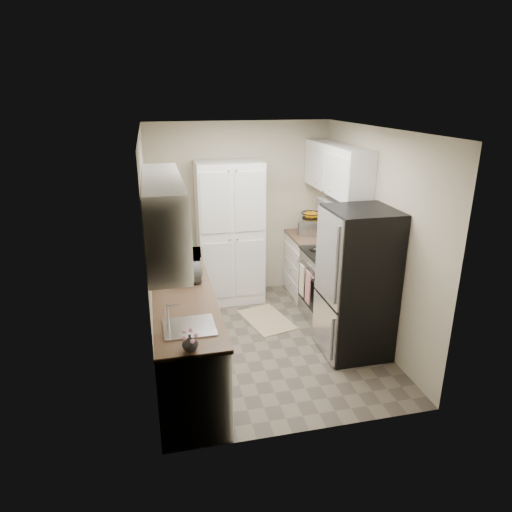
# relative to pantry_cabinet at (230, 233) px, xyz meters

# --- Properties ---
(ground) EXTENTS (3.20, 3.20, 0.00)m
(ground) POSITION_rel_pantry_cabinet_xyz_m (0.20, -1.32, -1.00)
(ground) COLOR #665B4C
(ground) RESTS_ON ground
(room_shell) EXTENTS (2.64, 3.24, 2.52)m
(room_shell) POSITION_rel_pantry_cabinet_xyz_m (0.18, -1.32, 0.63)
(room_shell) COLOR beige
(room_shell) RESTS_ON ground
(pantry_cabinet) EXTENTS (0.90, 0.55, 2.00)m
(pantry_cabinet) POSITION_rel_pantry_cabinet_xyz_m (0.00, 0.00, 0.00)
(pantry_cabinet) COLOR white
(pantry_cabinet) RESTS_ON ground
(base_cabinet_left) EXTENTS (0.60, 2.30, 0.88)m
(base_cabinet_left) POSITION_rel_pantry_cabinet_xyz_m (-0.79, -1.75, -0.56)
(base_cabinet_left) COLOR white
(base_cabinet_left) RESTS_ON ground
(countertop_left) EXTENTS (0.63, 2.33, 0.04)m
(countertop_left) POSITION_rel_pantry_cabinet_xyz_m (-0.79, -1.75, -0.10)
(countertop_left) COLOR brown
(countertop_left) RESTS_ON base_cabinet_left
(base_cabinet_right) EXTENTS (0.60, 0.80, 0.88)m
(base_cabinet_right) POSITION_rel_pantry_cabinet_xyz_m (1.19, -0.12, -0.56)
(base_cabinet_right) COLOR white
(base_cabinet_right) RESTS_ON ground
(countertop_right) EXTENTS (0.63, 0.83, 0.04)m
(countertop_right) POSITION_rel_pantry_cabinet_xyz_m (1.19, -0.12, -0.10)
(countertop_right) COLOR brown
(countertop_right) RESTS_ON base_cabinet_right
(electric_range) EXTENTS (0.71, 0.78, 1.13)m
(electric_range) POSITION_rel_pantry_cabinet_xyz_m (1.17, -0.93, -0.52)
(electric_range) COLOR #B7B7BC
(electric_range) RESTS_ON ground
(refrigerator) EXTENTS (0.70, 0.72, 1.70)m
(refrigerator) POSITION_rel_pantry_cabinet_xyz_m (1.14, -1.73, -0.15)
(refrigerator) COLOR #B7B7BC
(refrigerator) RESTS_ON ground
(microwave) EXTENTS (0.38, 0.52, 0.27)m
(microwave) POSITION_rel_pantry_cabinet_xyz_m (-0.71, -1.29, 0.06)
(microwave) COLOR #BBBBC0
(microwave) RESTS_ON countertop_left
(wine_bottle) EXTENTS (0.08, 0.08, 0.31)m
(wine_bottle) POSITION_rel_pantry_cabinet_xyz_m (-0.85, -0.80, 0.07)
(wine_bottle) COLOR black
(wine_bottle) RESTS_ON countertop_left
(flower_vase) EXTENTS (0.14, 0.14, 0.14)m
(flower_vase) POSITION_rel_pantry_cabinet_xyz_m (-0.81, -2.83, -0.01)
(flower_vase) COLOR silver
(flower_vase) RESTS_ON countertop_left
(cutting_board) EXTENTS (0.11, 0.24, 0.31)m
(cutting_board) POSITION_rel_pantry_cabinet_xyz_m (-0.62, -0.62, 0.07)
(cutting_board) COLOR #338538
(cutting_board) RESTS_ON countertop_left
(toaster_oven) EXTENTS (0.45, 0.50, 0.23)m
(toaster_oven) POSITION_rel_pantry_cabinet_xyz_m (1.18, -0.00, 0.04)
(toaster_oven) COLOR #B1B1B6
(toaster_oven) RESTS_ON countertop_right
(fruit_basket) EXTENTS (0.33, 0.33, 0.12)m
(fruit_basket) POSITION_rel_pantry_cabinet_xyz_m (1.19, -0.01, 0.21)
(fruit_basket) COLOR orange
(fruit_basket) RESTS_ON toaster_oven
(kitchen_mat) EXTENTS (0.68, 0.91, 0.01)m
(kitchen_mat) POSITION_rel_pantry_cabinet_xyz_m (0.34, -0.78, -0.99)
(kitchen_mat) COLOR tan
(kitchen_mat) RESTS_ON ground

